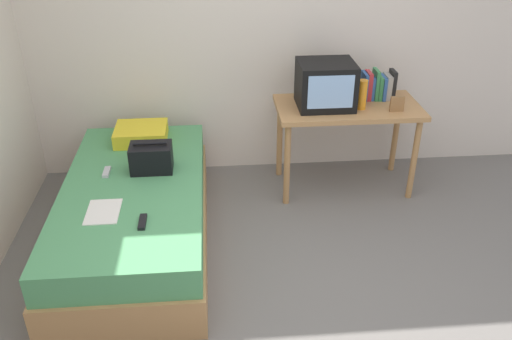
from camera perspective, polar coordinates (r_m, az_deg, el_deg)
name	(u,v)px	position (r m, az deg, el deg)	size (l,w,h in m)	color
ground_plane	(290,314)	(3.43, 3.69, -15.10)	(8.00, 8.00, 0.00)	slate
wall_back	(261,24)	(4.58, 0.54, 15.33)	(5.20, 0.10, 2.60)	beige
bed	(136,214)	(3.96, -12.68, -4.61)	(1.00, 2.00, 0.49)	#B27F4C
desk	(347,116)	(4.44, 9.70, 5.68)	(1.16, 0.60, 0.75)	#B27F4C
tv	(326,85)	(4.30, 7.44, 9.01)	(0.44, 0.39, 0.36)	black
water_bottle	(362,95)	(4.32, 11.26, 7.89)	(0.07, 0.07, 0.24)	orange
book_row	(378,86)	(4.56, 12.89, 8.73)	(0.26, 0.17, 0.25)	#2D5699
picture_frame	(397,104)	(4.35, 14.81, 6.82)	(0.11, 0.02, 0.12)	olive
pillow	(141,134)	(4.42, -12.14, 3.81)	(0.41, 0.36, 0.12)	yellow
handbag	(151,158)	(3.93, -11.10, 1.30)	(0.30, 0.20, 0.23)	black
magazine	(103,212)	(3.56, -15.98, -4.30)	(0.21, 0.29, 0.01)	white
remote_dark	(142,222)	(3.39, -12.01, -5.43)	(0.04, 0.16, 0.02)	black
remote_silver	(107,172)	(4.00, -15.64, -0.21)	(0.04, 0.14, 0.02)	#B7B7BC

